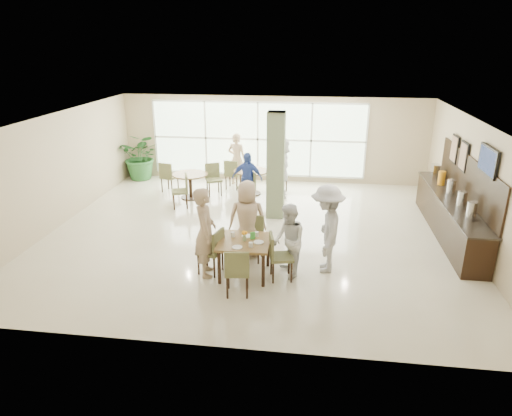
# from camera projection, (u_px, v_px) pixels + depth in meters

# --- Properties ---
(ground) EXTENTS (10.00, 10.00, 0.00)m
(ground) POSITION_uv_depth(u_px,v_px,m) (254.00, 233.00, 11.28)
(ground) COLOR beige
(ground) RESTS_ON ground
(room_shell) EXTENTS (10.00, 10.00, 10.00)m
(room_shell) POSITION_uv_depth(u_px,v_px,m) (254.00, 166.00, 10.69)
(room_shell) COLOR white
(room_shell) RESTS_ON ground
(window_bank) EXTENTS (7.00, 0.04, 7.00)m
(window_bank) POSITION_uv_depth(u_px,v_px,m) (258.00, 139.00, 15.00)
(window_bank) COLOR silver
(window_bank) RESTS_ON ground
(column) EXTENTS (0.45, 0.45, 2.80)m
(column) POSITION_uv_depth(u_px,v_px,m) (276.00, 166.00, 11.86)
(column) COLOR #657451
(column) RESTS_ON ground
(main_table) EXTENTS (1.02, 1.02, 0.75)m
(main_table) POSITION_uv_depth(u_px,v_px,m) (244.00, 245.00, 9.04)
(main_table) COLOR brown
(main_table) RESTS_ON ground
(round_table_left) EXTENTS (1.05, 1.05, 0.75)m
(round_table_left) POSITION_uv_depth(u_px,v_px,m) (190.00, 180.00, 13.58)
(round_table_left) COLOR brown
(round_table_left) RESTS_ON ground
(round_table_right) EXTENTS (1.07, 1.07, 0.75)m
(round_table_right) POSITION_uv_depth(u_px,v_px,m) (251.00, 176.00, 13.92)
(round_table_right) COLOR brown
(round_table_right) RESTS_ON ground
(chairs_main_table) EXTENTS (1.99, 1.92, 0.95)m
(chairs_main_table) POSITION_uv_depth(u_px,v_px,m) (245.00, 254.00, 9.08)
(chairs_main_table) COLOR #525A32
(chairs_main_table) RESTS_ON ground
(chairs_table_left) EXTENTS (2.02, 1.93, 0.95)m
(chairs_table_left) POSITION_uv_depth(u_px,v_px,m) (188.00, 182.00, 13.62)
(chairs_table_left) COLOR #525A32
(chairs_table_left) RESTS_ON ground
(chairs_table_right) EXTENTS (2.03, 1.97, 0.95)m
(chairs_table_right) POSITION_uv_depth(u_px,v_px,m) (253.00, 179.00, 13.91)
(chairs_table_right) COLOR #525A32
(chairs_table_right) RESTS_ON ground
(tabletop_clutter) EXTENTS (0.69, 0.75, 0.21)m
(tabletop_clutter) POSITION_uv_depth(u_px,v_px,m) (247.00, 238.00, 8.99)
(tabletop_clutter) COLOR white
(tabletop_clutter) RESTS_ON main_table
(buffet_counter) EXTENTS (0.64, 4.70, 1.95)m
(buffet_counter) POSITION_uv_depth(u_px,v_px,m) (450.00, 213.00, 10.97)
(buffet_counter) COLOR black
(buffet_counter) RESTS_ON ground
(wall_tv) EXTENTS (0.06, 1.00, 0.58)m
(wall_tv) POSITION_uv_depth(u_px,v_px,m) (488.00, 161.00, 9.36)
(wall_tv) COLOR black
(wall_tv) RESTS_ON ground
(framed_art_a) EXTENTS (0.05, 0.55, 0.70)m
(framed_art_a) POSITION_uv_depth(u_px,v_px,m) (464.00, 156.00, 10.95)
(framed_art_a) COLOR black
(framed_art_a) RESTS_ON ground
(framed_art_b) EXTENTS (0.05, 0.55, 0.70)m
(framed_art_b) POSITION_uv_depth(u_px,v_px,m) (455.00, 149.00, 11.69)
(framed_art_b) COLOR black
(framed_art_b) RESTS_ON ground
(potted_plant) EXTENTS (1.46, 1.46, 1.59)m
(potted_plant) POSITION_uv_depth(u_px,v_px,m) (141.00, 156.00, 15.35)
(potted_plant) COLOR #27612A
(potted_plant) RESTS_ON ground
(teen_left) EXTENTS (0.59, 0.76, 1.83)m
(teen_left) POSITION_uv_depth(u_px,v_px,m) (205.00, 232.00, 9.00)
(teen_left) COLOR tan
(teen_left) RESTS_ON ground
(teen_far) EXTENTS (0.88, 0.55, 1.71)m
(teen_far) POSITION_uv_depth(u_px,v_px,m) (247.00, 219.00, 9.82)
(teen_far) COLOR tan
(teen_far) RESTS_ON ground
(teen_right) EXTENTS (0.80, 0.89, 1.51)m
(teen_right) POSITION_uv_depth(u_px,v_px,m) (289.00, 241.00, 8.98)
(teen_right) COLOR white
(teen_right) RESTS_ON ground
(teen_standing) EXTENTS (0.69, 1.19, 1.83)m
(teen_standing) POSITION_uv_depth(u_px,v_px,m) (327.00, 229.00, 9.16)
(teen_standing) COLOR #B4B3B6
(teen_standing) RESTS_ON ground
(adult_a) EXTENTS (0.94, 0.60, 1.53)m
(adult_a) POSITION_uv_depth(u_px,v_px,m) (247.00, 179.00, 12.99)
(adult_a) COLOR #3853A9
(adult_a) RESTS_ON ground
(adult_b) EXTENTS (0.89, 1.75, 1.82)m
(adult_b) POSITION_uv_depth(u_px,v_px,m) (281.00, 167.00, 13.60)
(adult_b) COLOR white
(adult_b) RESTS_ON ground
(adult_standing) EXTENTS (0.70, 0.55, 1.70)m
(adult_standing) POSITION_uv_depth(u_px,v_px,m) (237.00, 159.00, 14.75)
(adult_standing) COLOR tan
(adult_standing) RESTS_ON ground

